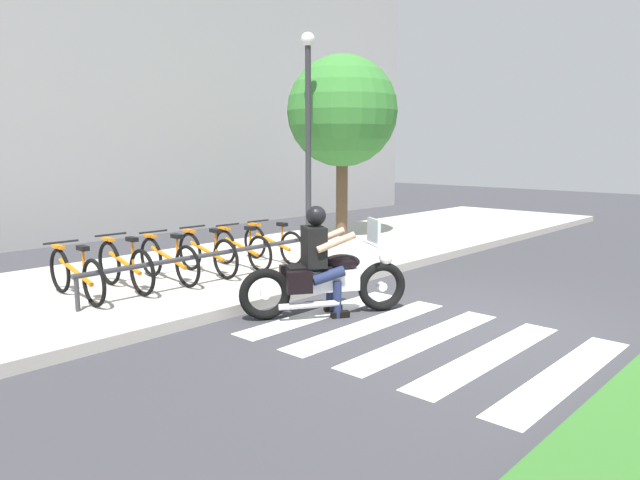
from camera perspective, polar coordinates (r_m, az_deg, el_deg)
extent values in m
plane|color=#38383D|center=(7.67, 13.47, -7.93)|extent=(48.00, 48.00, 0.00)
cube|color=#B7B2A8|center=(10.54, -8.50, -2.73)|extent=(24.00, 4.40, 0.15)
cube|color=white|center=(6.33, 22.64, -12.02)|extent=(2.80, 0.40, 0.01)
cube|color=white|center=(6.62, 16.03, -10.74)|extent=(2.80, 0.40, 0.01)
cube|color=white|center=(6.99, 10.10, -9.45)|extent=(2.80, 0.40, 0.01)
cube|color=white|center=(7.43, 4.85, -8.23)|extent=(2.80, 0.40, 0.01)
cube|color=white|center=(7.92, 0.25, -7.09)|extent=(2.80, 0.40, 0.01)
torus|color=black|center=(8.01, 6.01, -4.50)|extent=(0.64, 0.46, 0.67)
cylinder|color=silver|center=(8.01, 6.01, -4.50)|extent=(0.16, 0.15, 0.12)
torus|color=black|center=(7.58, -5.36, -5.26)|extent=(0.64, 0.46, 0.67)
cylinder|color=silver|center=(7.58, -5.36, -5.26)|extent=(0.16, 0.15, 0.12)
cube|color=silver|center=(7.72, 0.49, -3.88)|extent=(0.90, 0.70, 0.28)
ellipsoid|color=black|center=(7.74, 2.06, -2.20)|extent=(0.59, 0.51, 0.22)
cube|color=black|center=(7.63, -1.10, -2.88)|extent=(0.62, 0.53, 0.10)
cube|color=black|center=(7.83, -2.75, -3.42)|extent=(0.34, 0.27, 0.28)
cube|color=black|center=(7.41, -1.99, -4.13)|extent=(0.34, 0.27, 0.28)
cylinder|color=silver|center=(7.84, 4.99, -0.40)|extent=(0.35, 0.54, 0.03)
sphere|color=white|center=(7.95, 6.39, -1.75)|extent=(0.18, 0.18, 0.18)
cube|color=silver|center=(7.82, 5.23, 0.92)|extent=(0.24, 0.36, 0.32)
cylinder|color=silver|center=(7.55, -1.07, -6.33)|extent=(0.72, 0.48, 0.08)
cube|color=black|center=(7.60, -0.59, -0.64)|extent=(0.43, 0.48, 0.52)
sphere|color=black|center=(7.55, -0.38, 2.37)|extent=(0.26, 0.26, 0.26)
cylinder|color=tan|center=(7.85, 0.61, 0.25)|extent=(0.49, 0.35, 0.26)
cylinder|color=tan|center=(7.44, 1.56, -0.24)|extent=(0.49, 0.35, 0.26)
cylinder|color=#1E284C|center=(7.85, 0.16, -2.99)|extent=(0.45, 0.35, 0.24)
cylinder|color=#1E284C|center=(7.96, 1.00, -5.22)|extent=(0.11, 0.11, 0.49)
cube|color=black|center=(8.02, 1.27, -6.62)|extent=(0.26, 0.21, 0.08)
cylinder|color=#1E284C|center=(7.55, 0.83, -3.48)|extent=(0.45, 0.35, 0.24)
cylinder|color=#1E284C|center=(7.66, 1.69, -5.79)|extent=(0.11, 0.11, 0.49)
cube|color=black|center=(7.73, 1.96, -7.23)|extent=(0.26, 0.21, 0.08)
torus|color=black|center=(9.08, -23.91, -2.74)|extent=(0.07, 0.64, 0.64)
torus|color=black|center=(8.10, -21.08, -3.90)|extent=(0.07, 0.64, 0.64)
cylinder|color=orange|center=(8.57, -22.60, -2.87)|extent=(0.09, 0.96, 0.26)
cylinder|color=orange|center=(8.30, -21.94, -2.06)|extent=(0.04, 0.04, 0.39)
cube|color=black|center=(8.27, -22.02, -0.73)|extent=(0.11, 0.20, 0.06)
cylinder|color=black|center=(8.91, -23.83, -0.19)|extent=(0.48, 0.04, 0.03)
cube|color=orange|center=(9.02, -24.05, -0.60)|extent=(0.09, 0.28, 0.04)
torus|color=black|center=(9.33, -19.75, -2.11)|extent=(0.07, 0.66, 0.66)
torus|color=black|center=(8.47, -16.86, -3.04)|extent=(0.07, 0.66, 0.66)
cylinder|color=orange|center=(8.89, -18.40, -2.13)|extent=(0.09, 0.87, 0.24)
cylinder|color=orange|center=(8.64, -17.71, -1.26)|extent=(0.04, 0.04, 0.41)
cube|color=black|center=(8.61, -17.78, 0.07)|extent=(0.11, 0.20, 0.06)
cylinder|color=black|center=(9.17, -19.63, 0.50)|extent=(0.48, 0.04, 0.03)
cube|color=orange|center=(9.27, -19.87, 0.07)|extent=(0.09, 0.28, 0.04)
torus|color=black|center=(9.70, -16.07, -1.61)|extent=(0.07, 0.63, 0.63)
torus|color=black|center=(8.82, -12.73, -2.51)|extent=(0.07, 0.63, 0.63)
cylinder|color=orange|center=(9.25, -14.49, -1.64)|extent=(0.09, 0.93, 0.25)
cylinder|color=orange|center=(9.00, -13.68, -0.86)|extent=(0.04, 0.04, 0.39)
cube|color=black|center=(8.97, -13.72, 0.36)|extent=(0.11, 0.20, 0.06)
cylinder|color=black|center=(9.55, -15.87, 0.78)|extent=(0.48, 0.04, 0.03)
cube|color=orange|center=(9.65, -16.15, 0.39)|extent=(0.09, 0.28, 0.04)
torus|color=black|center=(10.06, -12.50, -1.08)|extent=(0.07, 0.64, 0.64)
torus|color=black|center=(9.26, -9.14, -1.85)|extent=(0.07, 0.64, 0.64)
cylinder|color=orange|center=(9.65, -10.90, -1.07)|extent=(0.09, 0.89, 0.24)
cylinder|color=orange|center=(9.42, -10.07, -0.28)|extent=(0.04, 0.04, 0.39)
cube|color=black|center=(9.39, -10.10, 0.90)|extent=(0.11, 0.20, 0.06)
cylinder|color=black|center=(9.92, -12.27, 1.26)|extent=(0.48, 0.04, 0.03)
cube|color=orange|center=(10.01, -12.57, 0.87)|extent=(0.09, 0.28, 0.04)
torus|color=black|center=(10.47, -9.21, -0.68)|extent=(0.07, 0.61, 0.61)
torus|color=black|center=(9.73, -5.86, -1.35)|extent=(0.07, 0.61, 0.61)
cylinder|color=orange|center=(10.08, -7.61, -0.65)|extent=(0.09, 0.86, 0.24)
cylinder|color=orange|center=(9.87, -6.77, 0.07)|extent=(0.04, 0.04, 0.37)
cube|color=black|center=(9.85, -6.79, 1.15)|extent=(0.11, 0.20, 0.06)
cylinder|color=black|center=(10.34, -8.96, 1.47)|extent=(0.48, 0.04, 0.03)
cube|color=orange|center=(10.42, -9.26, 1.12)|extent=(0.09, 0.28, 0.04)
torus|color=black|center=(10.94, -6.33, -0.20)|extent=(0.07, 0.61, 0.61)
torus|color=black|center=(10.19, -2.73, -0.84)|extent=(0.07, 0.61, 0.61)
cylinder|color=orange|center=(10.55, -4.60, -0.18)|extent=(0.09, 0.90, 0.25)
cylinder|color=orange|center=(10.34, -3.69, 0.51)|extent=(0.04, 0.04, 0.37)
cube|color=black|center=(10.31, -3.70, 1.53)|extent=(0.11, 0.20, 0.06)
cylinder|color=black|center=(10.81, -6.03, 1.84)|extent=(0.48, 0.04, 0.03)
cube|color=orange|center=(10.90, -6.36, 1.51)|extent=(0.09, 0.28, 0.04)
cylinder|color=#333338|center=(8.99, -10.68, -1.41)|extent=(4.20, 0.07, 0.07)
cylinder|color=#333338|center=(8.02, -22.50, -4.85)|extent=(0.06, 0.06, 0.45)
cylinder|color=#333338|center=(10.36, -1.51, -1.15)|extent=(0.06, 0.06, 0.45)
cylinder|color=#2D2D33|center=(12.22, -1.14, 8.56)|extent=(0.12, 0.12, 4.21)
sphere|color=white|center=(12.40, -1.18, 18.89)|extent=(0.28, 0.28, 0.28)
cylinder|color=brown|center=(13.67, 2.13, 4.23)|extent=(0.27, 0.27, 2.13)
sphere|color=#387F33|center=(13.65, 2.18, 12.39)|extent=(2.51, 2.51, 2.51)
cube|color=#A0A0A0|center=(15.30, -22.81, 14.73)|extent=(24.00, 1.20, 7.82)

